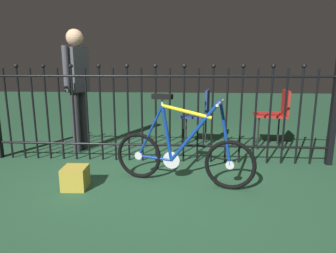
{
  "coord_description": "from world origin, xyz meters",
  "views": [
    {
      "loc": [
        0.36,
        -2.85,
        1.2
      ],
      "look_at": [
        0.16,
        0.21,
        0.55
      ],
      "focal_mm": 31.29,
      "sensor_mm": 36.0,
      "label": 1
    }
  ],
  "objects_px": {
    "chair_navy": "(200,112)",
    "person_visitor": "(77,80)",
    "chair_red": "(276,112)",
    "bicycle": "(182,153)",
    "display_crate": "(75,178)"
  },
  "relations": [
    {
      "from": "chair_navy",
      "to": "person_visitor",
      "type": "distance_m",
      "value": 1.81
    },
    {
      "from": "chair_red",
      "to": "chair_navy",
      "type": "bearing_deg",
      "value": 177.18
    },
    {
      "from": "bicycle",
      "to": "display_crate",
      "type": "distance_m",
      "value": 1.08
    },
    {
      "from": "bicycle",
      "to": "chair_navy",
      "type": "height_order",
      "value": "bicycle"
    },
    {
      "from": "bicycle",
      "to": "chair_red",
      "type": "height_order",
      "value": "bicycle"
    },
    {
      "from": "chair_red",
      "to": "person_visitor",
      "type": "relative_size",
      "value": 0.51
    },
    {
      "from": "chair_red",
      "to": "display_crate",
      "type": "bearing_deg",
      "value": -145.2
    },
    {
      "from": "chair_red",
      "to": "display_crate",
      "type": "distance_m",
      "value": 2.92
    },
    {
      "from": "bicycle",
      "to": "display_crate",
      "type": "bearing_deg",
      "value": -169.04
    },
    {
      "from": "chair_navy",
      "to": "chair_red",
      "type": "bearing_deg",
      "value": -2.82
    },
    {
      "from": "bicycle",
      "to": "chair_navy",
      "type": "relative_size",
      "value": 1.7
    },
    {
      "from": "chair_navy",
      "to": "display_crate",
      "type": "relative_size",
      "value": 3.65
    },
    {
      "from": "chair_red",
      "to": "display_crate",
      "type": "relative_size",
      "value": 3.69
    },
    {
      "from": "chair_navy",
      "to": "display_crate",
      "type": "distance_m",
      "value": 2.16
    },
    {
      "from": "chair_red",
      "to": "person_visitor",
      "type": "bearing_deg",
      "value": -172.96
    }
  ]
}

